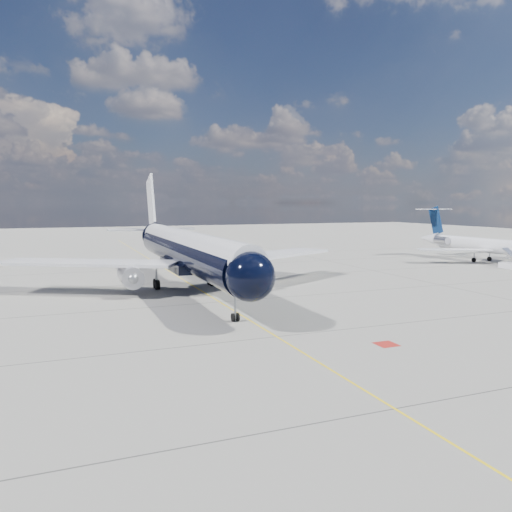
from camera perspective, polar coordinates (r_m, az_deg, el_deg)
The scene contains 6 objects.
ground at distance 72.86m, azimuth -8.91°, elevation -2.34°, with size 320.00×320.00×0.00m, color gray.
taxiway_centerline at distance 68.05m, azimuth -7.98°, elevation -2.91°, with size 0.16×160.00×0.01m, color yellow.
red_marking at distance 39.28m, azimuth 14.67°, elevation -9.73°, with size 1.60×1.60×0.01m, color maroon.
main_airliner at distance 62.90m, azimuth -8.22°, elevation 0.76°, with size 44.07×53.49×15.49m.
regional_jet at distance 99.58m, azimuth 24.03°, elevation 1.28°, with size 25.67×29.47×9.99m.
boarding_stair at distance 90.64m, azimuth 27.20°, elevation -0.88°, with size 2.74×3.33×3.48m.
Camera 1 is at (-15.79, -40.34, 10.57)m, focal length 35.00 mm.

